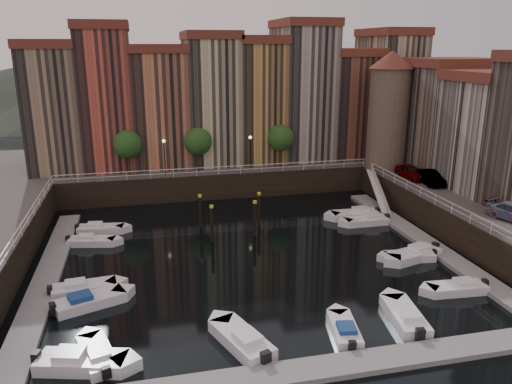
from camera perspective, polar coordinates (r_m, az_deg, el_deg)
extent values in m
plane|color=black|center=(43.73, -0.91, -6.97)|extent=(200.00, 200.00, 0.00)
cube|color=black|center=(67.67, -5.57, 2.80)|extent=(80.00, 20.00, 3.00)
cube|color=gray|center=(42.66, -22.67, -8.69)|extent=(2.00, 28.00, 0.35)
cube|color=gray|center=(48.60, 18.45, -5.17)|extent=(2.00, 28.00, 0.35)
cube|color=gray|center=(29.34, 6.52, -19.57)|extent=(30.00, 2.00, 0.35)
cone|color=#2D382D|center=(151.16, -21.67, 11.38)|extent=(80.00, 80.00, 14.00)
cone|color=#2D382D|center=(150.08, -8.11, 13.09)|extent=(100.00, 100.00, 18.00)
cone|color=#2D382D|center=(157.30, 5.03, 12.24)|extent=(70.00, 70.00, 12.00)
cube|color=#8D765A|center=(63.91, -21.86, 8.65)|extent=(6.00, 10.00, 14.00)
cube|color=brown|center=(63.48, -22.60, 15.36)|extent=(6.30, 10.30, 1.00)
cube|color=#B94C3A|center=(63.18, -16.60, 9.98)|extent=(5.80, 10.00, 16.00)
cube|color=brown|center=(62.89, -17.26, 17.68)|extent=(6.10, 10.30, 1.00)
cube|color=#BC704D|center=(63.25, -10.88, 9.23)|extent=(6.50, 10.00, 13.50)
cube|color=brown|center=(62.79, -11.25, 15.80)|extent=(6.80, 10.30, 1.00)
cube|color=#C9BB8E|center=(63.73, -5.12, 10.19)|extent=(6.20, 10.00, 15.00)
cube|color=brown|center=(63.37, -5.31, 17.39)|extent=(6.50, 10.30, 1.00)
cube|color=#BD8E45|center=(64.83, 0.13, 10.13)|extent=(5.60, 10.00, 14.50)
cube|color=brown|center=(64.44, 0.14, 17.00)|extent=(5.90, 10.30, 1.00)
cube|color=#AA9C8E|center=(66.35, 5.28, 11.08)|extent=(6.40, 10.00, 16.50)
cube|color=brown|center=(66.11, 5.49, 18.65)|extent=(6.70, 10.30, 1.00)
cube|color=brown|center=(68.71, 10.23, 9.61)|extent=(6.00, 10.00, 13.00)
cube|color=brown|center=(68.26, 10.54, 15.45)|extent=(6.30, 10.30, 1.00)
cube|color=tan|center=(71.12, 14.77, 10.57)|extent=(5.90, 10.00, 15.50)
cube|color=brown|center=(70.83, 15.28, 17.21)|extent=(6.20, 10.30, 1.00)
cube|color=#7C6B5E|center=(62.55, 21.20, 7.65)|extent=(9.00, 8.00, 12.00)
cube|color=brown|center=(62.01, 21.83, 13.58)|extent=(9.30, 8.30, 1.00)
cube|color=#BEB3A6|center=(56.26, 25.64, 5.75)|extent=(9.00, 8.00, 11.00)
cube|color=brown|center=(55.63, 26.42, 11.82)|extent=(9.30, 8.30, 1.00)
cylinder|color=#6B5B4C|center=(61.35, 14.81, 8.06)|extent=(4.60, 4.60, 12.00)
cone|color=brown|center=(60.79, 15.29, 14.40)|extent=(5.20, 5.20, 2.00)
cylinder|color=black|center=(58.96, -14.30, 3.02)|extent=(0.30, 0.30, 2.40)
sphere|color=#1E4719|center=(58.47, -14.46, 5.30)|extent=(3.20, 3.20, 3.20)
cylinder|color=black|center=(59.28, -6.54, 3.49)|extent=(0.30, 0.30, 2.40)
sphere|color=#1E4719|center=(58.79, -6.62, 5.77)|extent=(3.20, 3.20, 3.20)
cylinder|color=black|center=(61.17, 2.82, 3.99)|extent=(0.30, 0.30, 2.40)
sphere|color=#1E4719|center=(60.70, 2.85, 6.20)|extent=(3.20, 3.20, 3.20)
cylinder|color=black|center=(57.83, -10.40, 3.82)|extent=(0.12, 0.12, 4.00)
sphere|color=#FFD88C|center=(57.44, -10.50, 5.76)|extent=(0.36, 0.36, 0.36)
cylinder|color=black|center=(59.10, -0.65, 4.35)|extent=(0.12, 0.12, 4.00)
sphere|color=#FFD88C|center=(58.71, -0.66, 6.26)|extent=(0.36, 0.36, 0.36)
cube|color=white|center=(57.47, -4.30, 2.89)|extent=(36.00, 0.08, 0.08)
cube|color=white|center=(57.57, -4.29, 2.45)|extent=(36.00, 0.06, 0.06)
cube|color=white|center=(48.36, 20.67, -0.76)|extent=(0.08, 34.00, 0.08)
cube|color=white|center=(48.48, 20.62, -1.27)|extent=(0.06, 34.00, 0.06)
cube|color=white|center=(41.66, -25.67, -4.05)|extent=(0.08, 34.00, 0.08)
cube|color=white|center=(41.81, -25.60, -4.63)|extent=(0.06, 34.00, 0.06)
cube|color=white|center=(57.60, 13.77, 0.22)|extent=(2.78, 8.26, 2.81)
cube|color=white|center=(57.47, 13.81, 0.70)|extent=(1.93, 8.32, 3.65)
cylinder|color=black|center=(45.89, -5.05, -3.86)|extent=(0.32, 0.32, 3.60)
cylinder|color=yellow|center=(45.29, -5.10, -1.66)|extent=(0.36, 0.36, 0.25)
cylinder|color=black|center=(49.15, -6.36, -2.51)|extent=(0.32, 0.32, 3.60)
cylinder|color=yellow|center=(48.58, -6.43, -0.44)|extent=(0.36, 0.36, 0.25)
cylinder|color=black|center=(46.99, -0.13, -3.30)|extent=(0.32, 0.32, 3.60)
cylinder|color=yellow|center=(46.40, -0.13, -1.15)|extent=(0.36, 0.36, 0.25)
cylinder|color=black|center=(49.57, 0.36, -2.24)|extent=(0.32, 0.32, 3.60)
cylinder|color=yellow|center=(49.01, 0.36, -0.19)|extent=(0.36, 0.36, 0.25)
cube|color=white|center=(30.95, -19.22, -18.00)|extent=(5.25, 3.13, 0.84)
cube|color=white|center=(30.92, -20.52, -17.07)|extent=(1.86, 1.71, 0.56)
cube|color=black|center=(31.78, -23.79, -16.95)|extent=(0.52, 0.64, 0.78)
cube|color=white|center=(37.14, -18.41, -11.81)|extent=(5.04, 3.36, 0.80)
cube|color=navy|center=(36.79, -19.45, -11.35)|extent=(1.85, 1.73, 0.53)
cube|color=black|center=(36.59, -22.21, -12.20)|extent=(0.54, 0.63, 0.75)
cube|color=white|center=(39.06, -18.98, -10.44)|extent=(4.65, 2.21, 0.76)
cube|color=white|center=(38.88, -19.95, -9.92)|extent=(1.55, 1.37, 0.51)
cube|color=black|center=(39.07, -22.50, -10.40)|extent=(0.41, 0.55, 0.71)
cube|color=white|center=(47.74, -18.23, -5.41)|extent=(4.35, 2.41, 0.70)
cube|color=white|center=(47.76, -18.92, -4.92)|extent=(1.51, 1.37, 0.47)
cube|color=black|center=(48.33, -20.70, -5.09)|extent=(0.42, 0.53, 0.65)
cube|color=white|center=(50.51, -17.28, -4.10)|extent=(4.47, 2.25, 0.73)
cube|color=white|center=(50.49, -17.97, -3.64)|extent=(1.51, 1.35, 0.49)
cube|color=black|center=(50.97, -19.76, -3.86)|extent=(0.41, 0.53, 0.68)
cube|color=white|center=(39.84, 21.93, -10.23)|extent=(4.36, 1.94, 0.73)
cube|color=white|center=(39.95, 22.73, -9.56)|extent=(1.43, 1.25, 0.48)
cube|color=black|center=(40.88, 24.69, -9.50)|extent=(0.37, 0.51, 0.68)
cube|color=white|center=(44.20, 17.11, -7.08)|extent=(4.26, 2.09, 0.70)
cube|color=white|center=(44.26, 17.83, -6.53)|extent=(1.43, 1.27, 0.47)
cube|color=black|center=(44.97, 19.67, -6.60)|extent=(0.38, 0.50, 0.65)
cube|color=white|center=(44.45, 17.59, -6.92)|extent=(5.17, 3.12, 0.83)
cube|color=white|center=(44.72, 18.23, -6.15)|extent=(1.84, 1.69, 0.55)
cube|color=black|center=(46.12, 19.81, -5.91)|extent=(0.52, 0.63, 0.77)
cube|color=white|center=(51.56, 12.47, -3.30)|extent=(4.39, 1.72, 0.75)
cube|color=white|center=(51.66, 13.10, -2.78)|extent=(1.40, 1.20, 0.50)
cube|color=black|center=(52.46, 14.76, -2.83)|extent=(0.35, 0.50, 0.70)
cube|color=white|center=(53.10, 11.19, -2.60)|extent=(4.92, 2.04, 0.83)
cube|color=white|center=(53.19, 11.88, -2.05)|extent=(1.59, 1.38, 0.55)
cube|color=black|center=(54.01, 13.70, -2.13)|extent=(0.40, 0.56, 0.77)
cube|color=white|center=(31.46, -17.69, -17.34)|extent=(2.76, 4.48, 0.71)
cube|color=white|center=(30.75, -17.52, -17.22)|extent=(1.48, 1.61, 0.48)
cube|color=black|center=(29.53, -16.74, -19.14)|extent=(0.55, 0.46, 0.67)
cube|color=white|center=(31.27, -1.68, -16.58)|extent=(3.51, 5.29, 0.84)
cube|color=white|center=(30.51, -1.00, -16.37)|extent=(1.81, 1.94, 0.56)
cube|color=black|center=(29.32, 1.11, -18.42)|extent=(0.66, 0.56, 0.79)
cube|color=white|center=(32.81, 10.04, -15.25)|extent=(2.22, 4.19, 0.68)
cube|color=navy|center=(32.15, 10.30, -15.13)|extent=(1.29, 1.44, 0.45)
cube|color=black|center=(30.99, 10.94, -16.89)|extent=(0.50, 0.39, 0.63)
cube|color=white|center=(34.97, 16.62, -13.49)|extent=(2.55, 5.03, 0.82)
cube|color=white|center=(34.20, 17.08, -13.31)|extent=(1.52, 1.71, 0.55)
cube|color=black|center=(32.84, 18.25, -15.19)|extent=(0.60, 0.46, 0.77)
imported|color=gray|center=(57.97, 17.22, 2.11)|extent=(1.89, 4.52, 1.53)
imported|color=gray|center=(56.29, 19.27, 1.50)|extent=(2.06, 4.69, 1.50)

